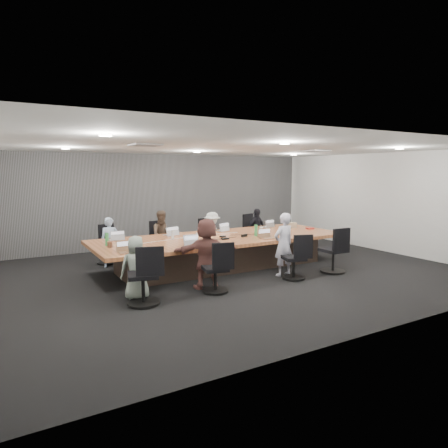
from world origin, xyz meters
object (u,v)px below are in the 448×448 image
chair_3 (250,235)px  chair_2 (206,240)px  laptop_0 (116,239)px  laptop_2 (222,230)px  person_6 (284,244)px  mug_brown (110,244)px  person_0 (110,242)px  laptop_4 (127,253)px  conference_table (222,251)px  person_1 (163,236)px  laptop_6 (269,238)px  chair_6 (294,262)px  chair_0 (107,249)px  chair_1 (158,244)px  laptop_3 (268,227)px  laptop_5 (194,246)px  bottle_green_right (256,230)px  person_4 (136,268)px  snack_packet (310,228)px  chair_5 (215,273)px  chair_7 (333,254)px  bottle_green_left (107,239)px  canvas_bag (291,225)px  chair_4 (143,280)px  person_2 (212,234)px  person_5 (207,253)px  bottle_clear (173,235)px  laptop_1 (171,235)px  person_3 (256,229)px

chair_3 → chair_2: bearing=-18.5°
laptop_0 → laptop_2: bearing=-178.9°
person_6 → mug_brown: size_ratio=11.26×
person_0 → laptop_4: person_0 is taller
conference_table → person_6: (0.78, -1.35, 0.29)m
person_1 → laptop_6: size_ratio=3.86×
laptop_2 → chair_6: bearing=89.2°
conference_table → laptop_2: size_ratio=20.65×
chair_0 → chair_1: 1.34m
chair_0 → laptop_3: bearing=154.1°
laptop_5 → bottle_green_right: size_ratio=1.22×
laptop_2 → laptop_3: size_ratio=0.86×
laptop_3 → bottle_green_right: bottle_green_right is taller
bottle_green_right → mug_brown: size_ratio=2.22×
chair_6 → laptop_2: size_ratio=2.61×
person_4 → chair_3: bearing=-134.7°
laptop_5 → snack_packet: size_ratio=1.69×
chair_2 → chair_5: (-1.57, -3.40, 0.02)m
conference_table → laptop_3: 2.11m
person_1 → laptop_4: bearing=-119.1°
conference_table → chair_7: 2.56m
chair_2 → laptop_0: laptop_0 is taller
person_0 → laptop_0: (0.00, -0.55, 0.15)m
laptop_5 → conference_table: bearing=34.9°
snack_packet → bottle_green_left: bearing=177.1°
bottle_green_left → chair_0: bearing=77.2°
person_0 → mug_brown: size_ratio=9.72×
chair_6 → canvas_bag: 2.62m
chair_4 → person_4: bearing=105.3°
chair_7 → laptop_4: size_ratio=2.88×
conference_table → chair_1: (-0.96, 1.70, -0.03)m
chair_7 → bottle_green_right: 1.85m
laptop_3 → bottle_green_left: bearing=-6.7°
person_2 → laptop_2: bearing=-103.5°
chair_0 → person_2: (2.76, -0.35, 0.22)m
person_5 → bottle_clear: size_ratio=6.61×
chair_7 → person_2: 3.38m
person_5 → person_6: size_ratio=1.00×
person_0 → laptop_2: person_0 is taller
laptop_5 → bottle_green_left: (-1.54, 0.97, 0.12)m
chair_2 → chair_5: 3.75m
person_4 → laptop_2: bearing=-133.4°
chair_7 → laptop_5: chair_7 is taller
chair_5 → chair_7: 3.03m
laptop_1 → person_3: bearing=-179.5°
chair_0 → chair_7: 5.42m
person_1 → bottle_clear: bearing=-93.7°
chair_2 → chair_7: bearing=101.3°
chair_6 → person_0: 4.34m
chair_1 → chair_7: size_ratio=0.87×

